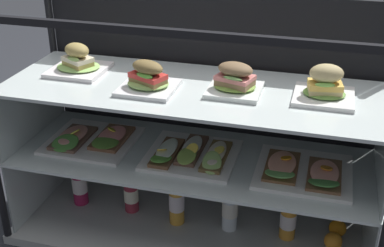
% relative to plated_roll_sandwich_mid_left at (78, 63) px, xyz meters
% --- Properties ---
extents(ground_plane, '(6.00, 6.00, 0.02)m').
position_rel_plated_roll_sandwich_mid_left_xyz_m(ground_plane, '(0.47, -0.04, -0.69)').
color(ground_plane, '#2A2C32').
rests_on(ground_plane, ground).
extents(case_base_deck, '(1.42, 0.54, 0.04)m').
position_rel_plated_roll_sandwich_mid_left_xyz_m(case_base_deck, '(0.47, -0.04, -0.67)').
color(case_base_deck, beige).
rests_on(case_base_deck, ground).
extents(case_frame, '(1.42, 0.54, 0.94)m').
position_rel_plated_roll_sandwich_mid_left_xyz_m(case_frame, '(0.47, 0.13, -0.18)').
color(case_frame, black).
rests_on(case_frame, ground).
extents(riser_lower_tier, '(1.36, 0.48, 0.31)m').
position_rel_plated_roll_sandwich_mid_left_xyz_m(riser_lower_tier, '(0.47, -0.04, -0.49)').
color(riser_lower_tier, silver).
rests_on(riser_lower_tier, case_base_deck).
extents(shelf_lower_glass, '(1.37, 0.49, 0.01)m').
position_rel_plated_roll_sandwich_mid_left_xyz_m(shelf_lower_glass, '(0.47, -0.04, -0.33)').
color(shelf_lower_glass, silver).
rests_on(shelf_lower_glass, riser_lower_tier).
extents(riser_upper_tier, '(1.36, 0.48, 0.27)m').
position_rel_plated_roll_sandwich_mid_left_xyz_m(riser_upper_tier, '(0.47, -0.04, -0.19)').
color(riser_upper_tier, silver).
rests_on(riser_upper_tier, shelf_lower_glass).
extents(shelf_upper_glass, '(1.37, 0.49, 0.01)m').
position_rel_plated_roll_sandwich_mid_left_xyz_m(shelf_upper_glass, '(0.47, -0.04, -0.04)').
color(shelf_upper_glass, silver).
rests_on(shelf_upper_glass, riser_upper_tier).
extents(plated_roll_sandwich_mid_left, '(0.21, 0.21, 0.11)m').
position_rel_plated_roll_sandwich_mid_left_xyz_m(plated_roll_sandwich_mid_left, '(0.00, 0.00, 0.00)').
color(plated_roll_sandwich_mid_left, white).
rests_on(plated_roll_sandwich_mid_left, shelf_upper_glass).
extents(plated_roll_sandwich_center, '(0.20, 0.20, 0.11)m').
position_rel_plated_roll_sandwich_mid_left_xyz_m(plated_roll_sandwich_center, '(0.32, -0.10, 0.00)').
color(plated_roll_sandwich_center, white).
rests_on(plated_roll_sandwich_center, shelf_upper_glass).
extents(plated_roll_sandwich_left_of_center, '(0.18, 0.18, 0.11)m').
position_rel_plated_roll_sandwich_mid_left_xyz_m(plated_roll_sandwich_left_of_center, '(0.62, -0.04, 0.00)').
color(plated_roll_sandwich_left_of_center, white).
rests_on(plated_roll_sandwich_left_of_center, shelf_upper_glass).
extents(plated_roll_sandwich_mid_right, '(0.20, 0.20, 0.12)m').
position_rel_plated_roll_sandwich_mid_left_xyz_m(plated_roll_sandwich_mid_right, '(0.92, -0.02, 0.01)').
color(plated_roll_sandwich_mid_right, white).
rests_on(plated_roll_sandwich_mid_right, shelf_upper_glass).
extents(open_sandwich_tray_mid_right, '(0.34, 0.32, 0.06)m').
position_rel_plated_roll_sandwich_mid_left_xyz_m(open_sandwich_tray_mid_right, '(0.05, -0.04, -0.30)').
color(open_sandwich_tray_mid_right, white).
rests_on(open_sandwich_tray_mid_right, shelf_lower_glass).
extents(open_sandwich_tray_right_of_center, '(0.34, 0.32, 0.06)m').
position_rel_plated_roll_sandwich_mid_left_xyz_m(open_sandwich_tray_right_of_center, '(0.47, -0.05, -0.30)').
color(open_sandwich_tray_right_of_center, white).
rests_on(open_sandwich_tray_right_of_center, shelf_lower_glass).
extents(open_sandwich_tray_near_right_corner, '(0.34, 0.32, 0.05)m').
position_rel_plated_roll_sandwich_mid_left_xyz_m(open_sandwich_tray_near_right_corner, '(0.88, -0.06, -0.30)').
color(open_sandwich_tray_near_right_corner, white).
rests_on(open_sandwich_tray_near_right_corner, shelf_lower_glass).
extents(juice_bottle_front_second, '(0.06, 0.06, 0.24)m').
position_rel_plated_roll_sandwich_mid_left_xyz_m(juice_bottle_front_second, '(-0.05, -0.01, -0.55)').
color(juice_bottle_front_second, '#9F1C47').
rests_on(juice_bottle_front_second, case_base_deck).
extents(juice_bottle_back_left, '(0.06, 0.06, 0.23)m').
position_rel_plated_roll_sandwich_mid_left_xyz_m(juice_bottle_back_left, '(0.19, -0.00, -0.55)').
color(juice_bottle_back_left, maroon).
rests_on(juice_bottle_back_left, case_base_deck).
extents(juice_bottle_front_middle, '(0.06, 0.06, 0.25)m').
position_rel_plated_roll_sandwich_mid_left_xyz_m(juice_bottle_front_middle, '(0.40, -0.03, -0.54)').
color(juice_bottle_front_middle, gold).
rests_on(juice_bottle_front_middle, case_base_deck).
extents(juice_bottle_near_post, '(0.06, 0.06, 0.22)m').
position_rel_plated_roll_sandwich_mid_left_xyz_m(juice_bottle_near_post, '(0.62, -0.01, -0.55)').
color(juice_bottle_near_post, silver).
rests_on(juice_bottle_near_post, case_base_deck).
extents(juice_bottle_front_left_end, '(0.06, 0.06, 0.21)m').
position_rel_plated_roll_sandwich_mid_left_xyz_m(juice_bottle_front_left_end, '(0.85, -0.01, -0.56)').
color(juice_bottle_front_left_end, orange).
rests_on(juice_bottle_front_left_end, case_base_deck).
extents(orange_fruit_beside_bottles, '(0.07, 0.07, 0.07)m').
position_rel_plated_roll_sandwich_mid_left_xyz_m(orange_fruit_beside_bottles, '(1.04, 0.06, -0.61)').
color(orange_fruit_beside_bottles, orange).
rests_on(orange_fruit_beside_bottles, case_base_deck).
extents(orange_fruit_near_left_post, '(0.07, 0.07, 0.07)m').
position_rel_plated_roll_sandwich_mid_left_xyz_m(orange_fruit_near_left_post, '(1.03, -0.03, -0.61)').
color(orange_fruit_near_left_post, orange).
rests_on(orange_fruit_near_left_post, case_base_deck).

